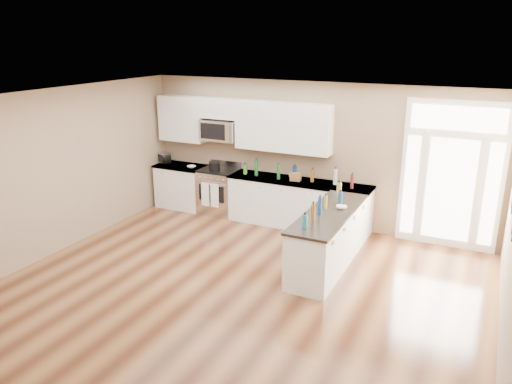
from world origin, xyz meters
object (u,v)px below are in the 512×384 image
peninsula_cabinet (328,241)px  toaster_oven (164,157)px  stockpot (214,166)px  kitchen_range (219,191)px

peninsula_cabinet → toaster_oven: size_ratio=8.71×
stockpot → toaster_oven: 1.35m
peninsula_cabinet → stockpot: 3.28m
stockpot → kitchen_range: bearing=54.2°
peninsula_cabinet → kitchen_range: (-2.87, 1.45, 0.04)m
peninsula_cabinet → toaster_oven: toaster_oven is taller
kitchen_range → toaster_oven: toaster_oven is taller
peninsula_cabinet → toaster_oven: bearing=160.9°
peninsula_cabinet → toaster_oven: (-4.27, 1.48, 0.62)m
peninsula_cabinet → kitchen_range: 3.21m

